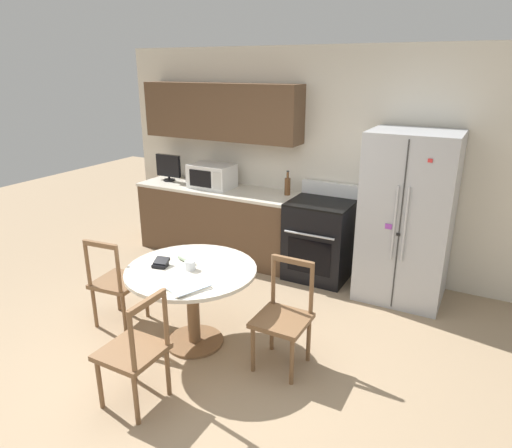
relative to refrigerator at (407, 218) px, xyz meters
The scene contains 16 objects.
ground_plane 2.69m from the refrigerator, 119.26° to the right, with size 14.00×14.00×0.00m, color #9E8466.
back_wall 1.68m from the refrigerator, 166.43° to the left, with size 5.20×0.44×2.60m.
kitchen_counter 2.43m from the refrigerator, behind, with size 2.14×0.64×0.90m.
refrigerator is the anchor object (origin of this frame).
oven_range 1.04m from the refrigerator, behind, with size 0.70×0.68×1.08m.
microwave 2.45m from the refrigerator, behind, with size 0.55×0.38×0.30m.
countertop_tv 3.17m from the refrigerator, behind, with size 0.37×0.16×0.36m.
counter_bottle 1.46m from the refrigerator, behind, with size 0.07×0.07×0.30m.
dining_table 2.33m from the refrigerator, 128.41° to the right, with size 1.13×1.13×0.73m.
dining_chair_near 3.00m from the refrigerator, 116.93° to the right, with size 0.42×0.42×0.90m.
dining_chair_right 1.87m from the refrigerator, 109.33° to the right, with size 0.42×0.42×0.90m.
dining_chair_left 2.98m from the refrigerator, 140.35° to the right, with size 0.46×0.46×0.90m.
candle_glass 2.32m from the refrigerator, 128.02° to the right, with size 0.09×0.09×0.08m.
folded_napkin 2.32m from the refrigerator, 132.32° to the right, with size 0.18×0.10×0.05m.
wallet 2.54m from the refrigerator, 131.77° to the right, with size 0.14×0.15×0.07m.
mail_stack 2.46m from the refrigerator, 120.23° to the right, with size 0.34×0.37×0.02m.
Camera 1 is at (1.98, -2.46, 2.37)m, focal length 32.00 mm.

